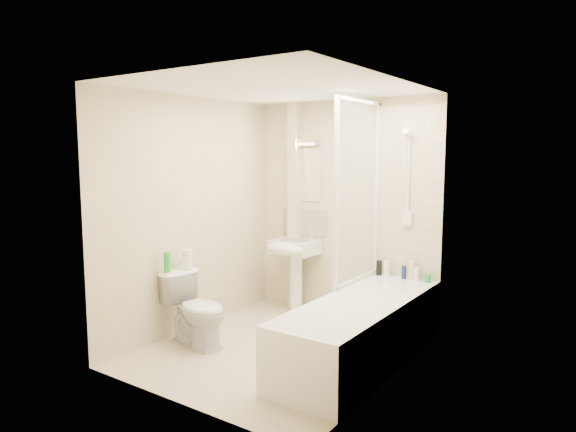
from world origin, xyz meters
The scene contains 25 objects.
floor centered at (0.00, 0.00, 0.00)m, with size 2.50×2.50×0.00m, color beige.
wall_back centered at (0.00, 1.25, 1.20)m, with size 2.20×0.02×2.40m, color beige.
wall_left centered at (-1.10, 0.00, 1.20)m, with size 0.02×2.50×2.40m, color beige.
wall_right centered at (1.10, 0.00, 1.20)m, with size 0.02×2.50×2.40m, color beige.
ceiling centered at (0.00, 0.00, 2.40)m, with size 2.20×2.50×0.02m, color white.
tile_back centered at (0.75, 1.24, 1.42)m, with size 0.70×0.01×1.75m, color beige.
tile_right centered at (1.09, 0.20, 1.42)m, with size 0.01×2.10×1.75m, color beige.
pipe_boxing centered at (-0.62, 1.19, 1.20)m, with size 0.12×0.12×2.40m, color beige.
splashback centered at (-0.52, 1.24, 1.03)m, with size 0.60×0.01×0.30m, color beige.
mirror centered at (-0.52, 1.24, 1.58)m, with size 0.46×0.01×0.60m, color white.
strip_light centered at (-0.52, 1.22, 1.95)m, with size 0.42×0.07×0.07m, color silver.
bathtub centered at (0.75, 0.20, 0.29)m, with size 0.70×2.10×0.55m.
shower_screen centered at (0.40, 0.80, 1.45)m, with size 0.04×0.92×1.80m.
shower_fixture centered at (0.75, 1.19, 1.55)m, with size 0.10×0.16×0.99m.
pedestal_sink centered at (-0.52, 1.01, 0.67)m, with size 0.50×0.47×0.96m.
bottle_black_a centered at (0.48, 1.16, 0.63)m, with size 0.06×0.06×0.16m, color black.
bottle_white_a centered at (0.56, 1.16, 0.63)m, with size 0.06×0.06×0.17m, color white.
bottle_blue centered at (0.75, 1.16, 0.62)m, with size 0.05×0.05×0.13m, color navy.
bottle_cream centered at (0.83, 1.16, 0.65)m, with size 0.06×0.06×0.19m, color beige.
bottle_white_b centered at (0.88, 1.16, 0.62)m, with size 0.05×0.05×0.13m, color white.
bottle_green centered at (1.00, 1.16, 0.59)m, with size 0.07×0.07×0.08m, color green.
toilet centered at (-0.72, -0.34, 0.35)m, with size 0.73×0.47×0.70m, color white.
toilet_roll_lower centered at (-0.95, -0.24, 0.75)m, with size 0.12×0.12×0.10m, color white.
toilet_roll_upper centered at (-0.93, -0.23, 0.84)m, with size 0.10×0.10×0.10m, color white.
green_bottle centered at (-0.98, -0.45, 0.80)m, with size 0.06×0.06×0.19m, color green.
Camera 1 is at (2.68, -3.75, 1.83)m, focal length 32.00 mm.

